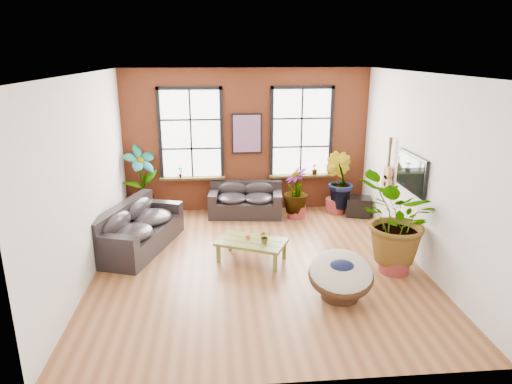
# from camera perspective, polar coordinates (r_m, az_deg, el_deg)

# --- Properties ---
(room) EXTENTS (6.04, 6.54, 3.54)m
(room) POSITION_cam_1_polar(r_m,az_deg,el_deg) (8.26, 0.27, 2.37)
(room) COLOR brown
(room) RESTS_ON ground
(sofa_back) EXTENTS (1.83, 1.03, 0.81)m
(sofa_back) POSITION_cam_1_polar(r_m,az_deg,el_deg) (11.17, -1.31, -1.07)
(sofa_back) COLOR black
(sofa_back) RESTS_ON ground
(sofa_left) EXTENTS (1.63, 2.47, 0.90)m
(sofa_left) POSITION_cam_1_polar(r_m,az_deg,el_deg) (9.58, -14.64, -4.52)
(sofa_left) COLOR black
(sofa_left) RESTS_ON ground
(coffee_table) EXTENTS (1.47, 1.20, 0.49)m
(coffee_table) POSITION_cam_1_polar(r_m,az_deg,el_deg) (8.74, -0.56, -6.40)
(coffee_table) COLOR #596424
(coffee_table) RESTS_ON ground
(papasan_chair) EXTENTS (1.21, 1.22, 0.79)m
(papasan_chair) POSITION_cam_1_polar(r_m,az_deg,el_deg) (7.59, 10.55, -10.15)
(papasan_chair) COLOR #392314
(papasan_chair) RESTS_ON ground
(poster) EXTENTS (0.74, 0.06, 0.98)m
(poster) POSITION_cam_1_polar(r_m,az_deg,el_deg) (11.18, -1.16, 7.31)
(poster) COLOR black
(poster) RESTS_ON room
(tv_wall_unit) EXTENTS (0.13, 1.86, 1.20)m
(tv_wall_unit) POSITION_cam_1_polar(r_m,az_deg,el_deg) (9.45, 18.02, 2.14)
(tv_wall_unit) COLOR black
(tv_wall_unit) RESTS_ON room
(media_box) EXTENTS (0.67, 0.61, 0.47)m
(media_box) POSITION_cam_1_polar(r_m,az_deg,el_deg) (11.42, 12.69, -1.79)
(media_box) COLOR black
(media_box) RESTS_ON ground
(pot_back_left) EXTENTS (0.63, 0.63, 0.38)m
(pot_back_left) POSITION_cam_1_polar(r_m,az_deg,el_deg) (11.50, -13.76, -1.97)
(pot_back_left) COLOR maroon
(pot_back_left) RESTS_ON ground
(pot_back_right) EXTENTS (0.56, 0.56, 0.36)m
(pot_back_right) POSITION_cam_1_polar(r_m,az_deg,el_deg) (11.57, 9.90, -1.66)
(pot_back_right) COLOR maroon
(pot_back_right) RESTS_ON ground
(pot_right_wall) EXTENTS (0.69, 0.69, 0.40)m
(pot_right_wall) POSITION_cam_1_polar(r_m,az_deg,el_deg) (8.76, 16.92, -8.28)
(pot_right_wall) COLOR maroon
(pot_right_wall) RESTS_ON ground
(pot_mid) EXTENTS (0.48, 0.48, 0.32)m
(pot_mid) POSITION_cam_1_polar(r_m,az_deg,el_deg) (11.10, 5.08, -2.38)
(pot_mid) COLOR maroon
(pot_mid) RESTS_ON ground
(floor_plant_back_left) EXTENTS (1.02, 0.97, 1.60)m
(floor_plant_back_left) POSITION_cam_1_polar(r_m,az_deg,el_deg) (11.25, -14.11, 1.65)
(floor_plant_back_left) COLOR black
(floor_plant_back_left) RESTS_ON ground
(floor_plant_back_right) EXTENTS (0.92, 0.96, 1.36)m
(floor_plant_back_right) POSITION_cam_1_polar(r_m,az_deg,el_deg) (11.38, 10.28, 1.43)
(floor_plant_back_right) COLOR black
(floor_plant_back_right) RESTS_ON ground
(floor_plant_right_wall) EXTENTS (1.93, 1.97, 1.65)m
(floor_plant_right_wall) POSITION_cam_1_polar(r_m,az_deg,el_deg) (8.47, 17.31, -3.44)
(floor_plant_right_wall) COLOR black
(floor_plant_right_wall) RESTS_ON ground
(floor_plant_mid) EXTENTS (0.74, 0.74, 1.09)m
(floor_plant_mid) POSITION_cam_1_polar(r_m,az_deg,el_deg) (10.93, 4.99, 0.21)
(floor_plant_mid) COLOR black
(floor_plant_mid) RESTS_ON ground
(table_plant) EXTENTS (0.23, 0.20, 0.24)m
(table_plant) POSITION_cam_1_polar(r_m,az_deg,el_deg) (8.59, 1.12, -5.59)
(table_plant) COLOR black
(table_plant) RESTS_ON coffee_table
(sill_plant_left) EXTENTS (0.17, 0.17, 0.27)m
(sill_plant_left) POSITION_cam_1_polar(r_m,az_deg,el_deg) (11.33, -9.47, 2.48)
(sill_plant_left) COLOR black
(sill_plant_left) RESTS_ON room
(sill_plant_right) EXTENTS (0.19, 0.19, 0.27)m
(sill_plant_right) POSITION_cam_1_polar(r_m,az_deg,el_deg) (11.55, 7.34, 2.86)
(sill_plant_right) COLOR black
(sill_plant_right) RESTS_ON room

